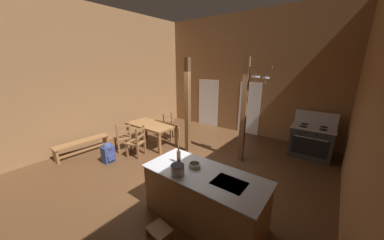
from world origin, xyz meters
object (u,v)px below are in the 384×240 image
step_stool (160,235)px  bottle_tall_on_counter (179,157)px  ladderback_chair_by_post (123,137)px  ladderback_chair_near_window (171,127)px  stove_range (311,141)px  mixing_bowl_on_counter (194,165)px  ladderback_chair_at_table_end (137,142)px  stockpot_on_counter (178,169)px  backpack (108,152)px  kitchen_island (204,196)px  dining_table (151,126)px  bench_along_left_wall (82,145)px

step_stool → bottle_tall_on_counter: 1.29m
step_stool → ladderback_chair_by_post: 3.87m
step_stool → ladderback_chair_by_post: (-3.46, 1.71, 0.27)m
ladderback_chair_near_window → ladderback_chair_by_post: (-0.48, -1.71, 0.00)m
stove_range → mixing_bowl_on_counter: (-1.43, -3.98, 0.47)m
step_stool → ladderback_chair_near_window: size_ratio=0.41×
ladderback_chair_at_table_end → stockpot_on_counter: bearing=-23.7°
ladderback_chair_by_post → ladderback_chair_at_table_end: size_ratio=1.00×
backpack → mixing_bowl_on_counter: bearing=-0.9°
backpack → bottle_tall_on_counter: (2.77, -0.11, 0.74)m
step_stool → ladderback_chair_at_table_end: 3.29m
kitchen_island → mixing_bowl_on_counter: 0.56m
ladderback_chair_by_post → stockpot_on_counter: stockpot_on_counter is taller
stockpot_on_counter → backpack: bearing=172.3°
ladderback_chair_at_table_end → dining_table: bearing=111.8°
bottle_tall_on_counter → step_stool: bearing=-68.3°
stove_range → backpack: (-4.52, -3.93, -0.17)m
kitchen_island → mixing_bowl_on_counter: size_ratio=10.04×
bench_along_left_wall → kitchen_island: bearing=1.1°
ladderback_chair_near_window → stockpot_on_counter: size_ratio=3.09×
stove_range → bench_along_left_wall: bearing=-143.8°
ladderback_chair_near_window → stockpot_on_counter: bearing=-44.8°
ladderback_chair_at_table_end → step_stool: bearing=-32.1°
stockpot_on_counter → mixing_bowl_on_counter: bearing=75.5°
ladderback_chair_by_post → mixing_bowl_on_counter: 3.56m
ladderback_chair_at_table_end → bench_along_left_wall: bearing=-146.6°
ladderback_chair_at_table_end → bottle_tall_on_counter: 2.65m
dining_table → ladderback_chair_by_post: bearing=-110.0°
bench_along_left_wall → dining_table: bearing=59.1°
bench_along_left_wall → backpack: size_ratio=2.67×
mixing_bowl_on_counter → stockpot_on_counter: bearing=-104.5°
dining_table → backpack: dining_table is taller
ladderback_chair_near_window → bench_along_left_wall: size_ratio=0.60×
bench_along_left_wall → stockpot_on_counter: size_ratio=5.18×
ladderback_chair_at_table_end → kitchen_island: bearing=-16.1°
kitchen_island → step_stool: size_ratio=5.57×
step_stool → bench_along_left_wall: bearing=169.5°
step_stool → mixing_bowl_on_counter: bearing=91.7°
mixing_bowl_on_counter → bench_along_left_wall: bearing=-178.0°
dining_table → backpack: 1.67m
kitchen_island → backpack: 3.35m
ladderback_chair_at_table_end → stove_range: bearing=37.2°
stove_range → stockpot_on_counter: bearing=-109.4°
ladderback_chair_near_window → ladderback_chair_at_table_end: (0.20, -1.68, 0.00)m
mixing_bowl_on_counter → ladderback_chair_near_window: bearing=139.9°
ladderback_chair_near_window → bottle_tall_on_counter: 3.71m
ladderback_chair_near_window → ladderback_chair_at_table_end: same height
ladderback_chair_by_post → ladderback_chair_near_window: bearing=74.2°
step_stool → ladderback_chair_near_window: 4.55m
step_stool → dining_table: (-3.13, 2.63, 0.47)m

